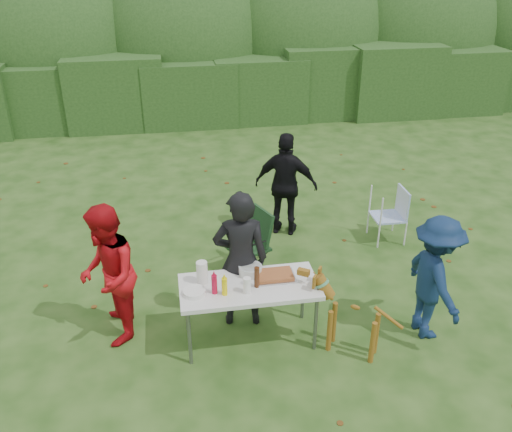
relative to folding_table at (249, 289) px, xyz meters
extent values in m
plane|color=#1E4211|center=(-0.15, 0.22, -0.69)|extent=(80.00, 80.00, 0.00)
cube|color=#23471C|center=(-0.15, 8.22, 0.16)|extent=(22.00, 1.40, 1.70)
ellipsoid|color=#3D6628|center=(-0.15, 9.82, 0.91)|extent=(20.00, 2.60, 3.20)
cube|color=silver|center=(0.00, 0.00, 0.03)|extent=(1.50, 0.70, 0.05)
cylinder|color=slate|center=(-0.68, -0.28, -0.34)|extent=(0.04, 0.04, 0.69)
cylinder|color=slate|center=(0.68, -0.28, -0.34)|extent=(0.04, 0.04, 0.69)
cylinder|color=slate|center=(-0.68, 0.28, -0.34)|extent=(0.04, 0.04, 0.69)
cylinder|color=slate|center=(0.68, 0.28, -0.34)|extent=(0.04, 0.04, 0.69)
imported|color=black|center=(-0.04, 0.35, 0.16)|extent=(0.65, 0.46, 1.69)
imported|color=#B70D14|center=(-1.49, 0.33, 0.13)|extent=(0.66, 0.82, 1.63)
imported|color=black|center=(0.94, 2.39, 0.11)|extent=(1.01, 0.72, 1.59)
imported|color=#102548|center=(2.02, -0.22, 0.05)|extent=(0.60, 0.98, 1.48)
cube|color=#B7B7BA|center=(0.29, 0.09, 0.06)|extent=(0.45, 0.30, 0.02)
cube|color=#9E562C|center=(0.29, 0.09, 0.09)|extent=(0.40, 0.26, 0.04)
cylinder|color=yellow|center=(-0.28, -0.13, 0.15)|extent=(0.06, 0.06, 0.20)
cylinder|color=#B80C2D|center=(-0.38, -0.08, 0.16)|extent=(0.06, 0.06, 0.22)
cylinder|color=#47230F|center=(0.07, -0.04, 0.17)|extent=(0.06, 0.06, 0.24)
cylinder|color=white|center=(-0.49, 0.13, 0.18)|extent=(0.12, 0.12, 0.26)
cylinder|color=white|center=(-0.04, -0.13, 0.14)|extent=(0.08, 0.08, 0.18)
cylinder|color=silver|center=(0.05, 0.22, 0.10)|extent=(0.26, 0.26, 0.10)
cylinder|color=white|center=(-0.59, -0.07, 0.08)|extent=(0.24, 0.24, 0.05)
camera|label=1|loc=(-0.75, -4.77, 3.38)|focal=38.00mm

